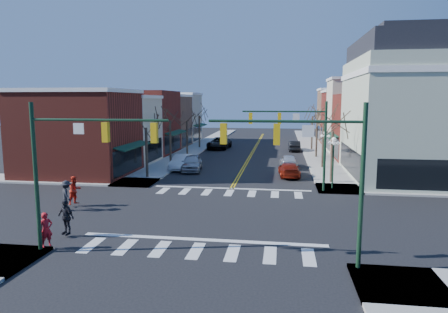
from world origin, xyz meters
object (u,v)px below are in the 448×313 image
at_px(pedestrian_red_a, 46,230).
at_px(lamppost_midblock, 325,145).
at_px(car_right_near, 289,170).
at_px(pedestrian_dark_a, 66,217).
at_px(victorian_corner, 420,107).
at_px(lamppost_corner, 333,154).
at_px(car_right_far, 294,146).
at_px(car_right_mid, 288,161).
at_px(pedestrian_red_b, 75,190).
at_px(pedestrian_dark_b, 67,195).
at_px(car_left_near, 192,163).
at_px(car_left_far, 219,143).
at_px(car_left_mid, 182,162).

bearing_deg(pedestrian_red_a, lamppost_midblock, 2.00).
height_order(lamppost_midblock, car_right_near, lamppost_midblock).
bearing_deg(pedestrian_red_a, car_right_near, 6.94).
distance_m(car_right_near, pedestrian_dark_a, 22.50).
distance_m(victorian_corner, pedestrian_dark_a, 31.39).
distance_m(lamppost_corner, car_right_far, 25.29).
bearing_deg(pedestrian_red_a, car_right_mid, 12.21).
height_order(pedestrian_red_b, pedestrian_dark_b, pedestrian_red_b).
distance_m(car_left_near, pedestrian_dark_b, 16.60).
height_order(victorian_corner, lamppost_corner, victorian_corner).
xyz_separation_m(victorian_corner, pedestrian_red_b, (-26.50, -13.80, -5.52)).
bearing_deg(car_left_near, car_right_near, -17.25).
bearing_deg(car_left_far, car_right_mid, -53.55).
bearing_deg(lamppost_midblock, car_right_far, 97.27).
bearing_deg(lamppost_corner, car_right_mid, 107.94).
bearing_deg(victorian_corner, car_left_near, 177.41).
distance_m(car_left_far, car_right_near, 23.14).
bearing_deg(pedestrian_dark_a, car_right_mid, 84.22).
xyz_separation_m(car_left_far, pedestrian_red_b, (-4.73, -33.90, 0.28)).
bearing_deg(car_left_near, car_right_mid, 12.05).
height_order(victorian_corner, car_right_near, victorian_corner).
bearing_deg(pedestrian_red_b, car_right_mid, -13.86).
xyz_separation_m(lamppost_midblock, car_right_near, (-3.40, -1.23, -2.29)).
distance_m(car_left_mid, pedestrian_red_b, 15.94).
distance_m(lamppost_corner, car_right_mid, 11.26).
bearing_deg(lamppost_midblock, car_left_mid, 175.19).
distance_m(pedestrian_red_b, pedestrian_dark_b, 1.09).
distance_m(car_right_mid, pedestrian_dark_b, 24.40).
relative_size(car_left_mid, pedestrian_dark_b, 2.53).
height_order(car_left_far, pedestrian_red_a, pedestrian_red_a).
relative_size(pedestrian_red_a, pedestrian_dark_b, 0.91).
bearing_deg(car_right_far, lamppost_midblock, 95.51).
bearing_deg(lamppost_midblock, pedestrian_red_b, -141.85).
height_order(lamppost_midblock, car_left_far, lamppost_midblock).
height_order(car_left_far, car_right_far, car_left_far).
relative_size(car_left_near, pedestrian_dark_a, 2.55).
distance_m(lamppost_midblock, pedestrian_dark_a, 25.53).
height_order(victorian_corner, pedestrian_dark_a, victorian_corner).
relative_size(lamppost_corner, car_left_far, 0.70).
relative_size(car_left_near, car_right_near, 1.05).
relative_size(car_left_far, pedestrian_dark_a, 3.24).
bearing_deg(victorian_corner, car_right_near, -176.43).
height_order(victorian_corner, car_right_far, victorian_corner).
bearing_deg(car_left_near, lamppost_midblock, -9.55).
distance_m(lamppost_corner, car_left_mid, 16.65).
relative_size(victorian_corner, lamppost_corner, 3.29).
bearing_deg(pedestrian_dark_a, car_left_near, 104.81).
bearing_deg(car_left_far, victorian_corner, -39.12).
xyz_separation_m(pedestrian_red_b, pedestrian_dark_b, (0.00, -1.09, -0.05)).
relative_size(car_right_near, pedestrian_red_a, 2.72).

